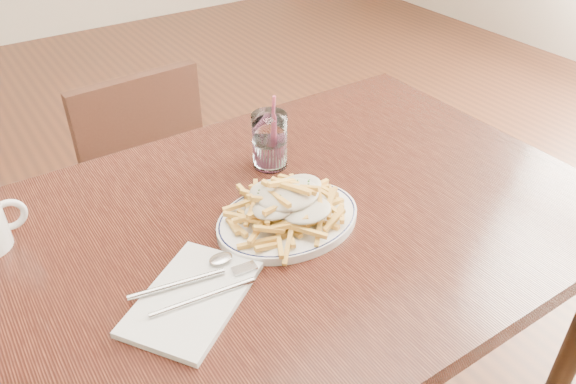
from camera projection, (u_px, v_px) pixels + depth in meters
table at (286, 249)px, 1.08m from camera, size 1.20×0.80×0.75m
chair_far at (137, 172)px, 1.72m from camera, size 0.39×0.39×0.79m
fries_plate at (288, 219)px, 1.02m from camera, size 0.28×0.25×0.02m
loaded_fries at (288, 200)px, 0.99m from camera, size 0.27×0.24×0.07m
napkin at (192, 298)px, 0.86m from camera, size 0.26×0.24×0.01m
cutlery at (190, 291)px, 0.86m from camera, size 0.22×0.09×0.01m
water_glass at (270, 144)px, 1.16m from camera, size 0.07×0.07×0.16m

